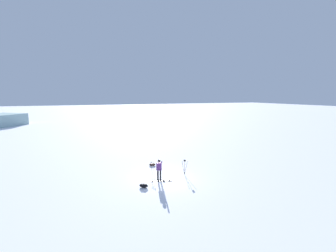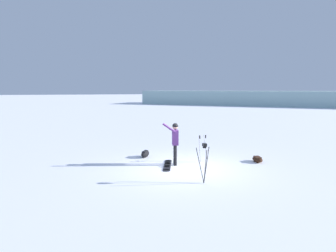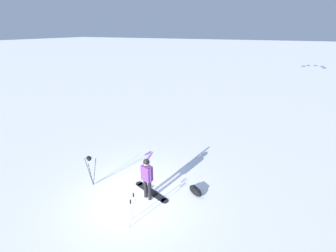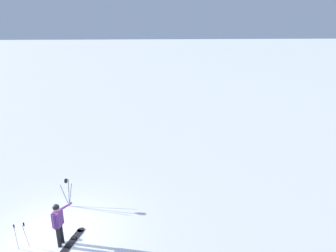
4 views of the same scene
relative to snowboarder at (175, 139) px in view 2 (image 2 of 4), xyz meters
name	(u,v)px [view 2 (image 2 of 4)]	position (x,y,z in m)	size (l,w,h in m)	color
ground_plane	(184,168)	(-0.22, 0.54, -1.11)	(300.00, 300.00, 0.00)	white
snowboarder	(175,139)	(0.00, 0.00, 0.00)	(0.75, 0.46, 1.82)	black
snowboard	(167,165)	(0.34, 0.05, -1.09)	(0.76, 1.76, 0.10)	black
gear_bag_large	(145,154)	(1.00, -1.63, -0.94)	(0.61, 0.73, 0.32)	black
camera_tripod	(204,155)	(-0.31, 2.54, -0.11)	(0.52, 0.47, 1.39)	#262628
gear_bag_small	(257,159)	(-3.66, 0.49, -0.98)	(0.47, 0.71, 0.24)	black
ski_poles	(203,144)	(-1.33, -0.20, -0.33)	(0.40, 0.34, 1.18)	gray
distant_ridge	(263,98)	(-27.98, -36.66, 0.27)	(42.90, 34.93, 2.76)	#94B6B8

